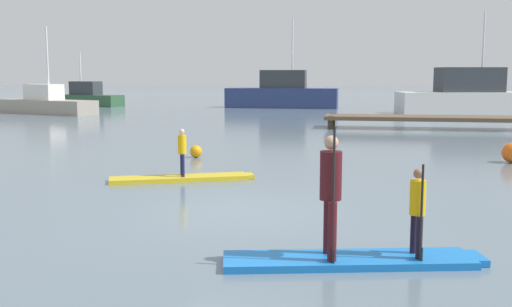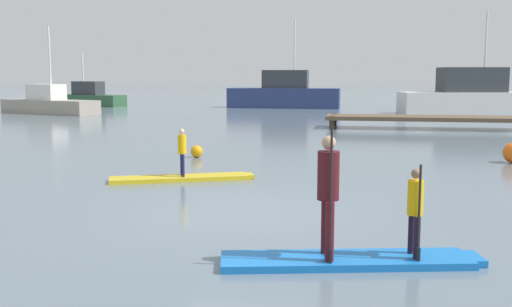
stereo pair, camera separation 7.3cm
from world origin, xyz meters
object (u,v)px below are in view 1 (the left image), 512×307
(fishing_boat_white_large, at_px, (282,94))
(motor_boat_small_navy, at_px, (466,96))
(paddler_child_front, at_px, (418,207))
(mooring_buoy_far, at_px, (512,153))
(paddleboard_far, at_px, (353,260))
(mooring_buoy_mid, at_px, (196,151))
(paddler_child_solo, at_px, (182,150))
(paddleboard_near, at_px, (182,178))
(trawler_grey_distant, at_px, (89,97))
(paddler_adult, at_px, (331,188))
(fishing_boat_green_midground, at_px, (47,104))

(fishing_boat_white_large, bearing_deg, motor_boat_small_navy, -18.37)
(paddler_child_front, relative_size, motor_boat_small_navy, 0.14)
(paddler_child_front, bearing_deg, motor_boat_small_navy, 79.36)
(paddler_child_front, relative_size, mooring_buoy_far, 2.19)
(paddleboard_far, bearing_deg, mooring_buoy_far, 66.35)
(motor_boat_small_navy, bearing_deg, mooring_buoy_mid, -117.07)
(paddler_child_solo, bearing_deg, paddleboard_far, -54.27)
(paddleboard_near, distance_m, trawler_grey_distant, 35.36)
(paddler_adult, relative_size, motor_boat_small_navy, 0.20)
(paddleboard_near, height_order, mooring_buoy_mid, mooring_buoy_mid)
(paddler_child_solo, xyz_separation_m, mooring_buoy_mid, (-0.73, 3.83, -0.55))
(fishing_boat_white_large, height_order, fishing_boat_green_midground, fishing_boat_white_large)
(fishing_boat_white_large, distance_m, trawler_grey_distant, 15.50)
(mooring_buoy_far, bearing_deg, trawler_grey_distant, 133.90)
(paddler_adult, height_order, mooring_buoy_far, paddler_adult)
(paddleboard_near, bearing_deg, paddler_child_front, -48.22)
(paddleboard_far, xyz_separation_m, paddler_child_front, (0.83, 0.17, 0.72))
(trawler_grey_distant, bearing_deg, mooring_buoy_far, -46.10)
(paddler_child_solo, bearing_deg, trawler_grey_distant, 118.91)
(paddler_adult, xyz_separation_m, mooring_buoy_mid, (-4.53, 9.62, -0.85))
(motor_boat_small_navy, bearing_deg, trawler_grey_distant, 171.68)
(paddleboard_far, xyz_separation_m, mooring_buoy_far, (4.40, 10.05, 0.24))
(paddler_child_front, height_order, fishing_boat_white_large, fishing_boat_white_large)
(paddleboard_far, distance_m, trawler_grey_distant, 42.35)
(trawler_grey_distant, relative_size, mooring_buoy_mid, 15.29)
(paddleboard_far, distance_m, fishing_boat_white_large, 37.18)
(paddler_child_front, relative_size, fishing_boat_green_midground, 0.17)
(fishing_boat_green_midground, height_order, motor_boat_small_navy, motor_boat_small_navy)
(paddleboard_near, xyz_separation_m, mooring_buoy_mid, (-0.73, 3.84, 0.14))
(paddler_child_front, relative_size, trawler_grey_distant, 0.22)
(motor_boat_small_navy, bearing_deg, fishing_boat_green_midground, -169.10)
(paddler_child_solo, distance_m, trawler_grey_distant, 35.34)
(paddleboard_near, distance_m, paddler_adult, 6.99)
(paddleboard_near, relative_size, paddler_adult, 1.92)
(paddler_child_solo, height_order, paddleboard_far, paddler_child_solo)
(paddler_child_front, height_order, mooring_buoy_far, paddler_child_front)
(paddler_adult, distance_m, mooring_buoy_far, 11.20)
(motor_boat_small_navy, distance_m, mooring_buoy_far, 22.64)
(fishing_boat_white_large, bearing_deg, paddler_child_solo, -87.06)
(mooring_buoy_mid, bearing_deg, paddleboard_far, -63.10)
(fishing_boat_white_large, xyz_separation_m, fishing_boat_green_midground, (-14.02, -9.32, -0.37))
(paddler_child_solo, xyz_separation_m, mooring_buoy_far, (8.51, 4.33, -0.45))
(paddler_child_front, bearing_deg, paddleboard_far, -168.21)
(paddleboard_far, bearing_deg, trawler_grey_distant, 120.04)
(paddler_child_solo, distance_m, mooring_buoy_mid, 3.94)
(paddler_child_solo, distance_m, fishing_boat_green_midground, 26.73)
(trawler_grey_distant, xyz_separation_m, mooring_buoy_mid, (16.36, -27.11, -0.53))
(trawler_grey_distant, bearing_deg, paddler_child_solo, -61.09)
(paddler_child_solo, distance_m, motor_boat_small_navy, 29.00)
(paddler_adult, distance_m, trawler_grey_distant, 42.25)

